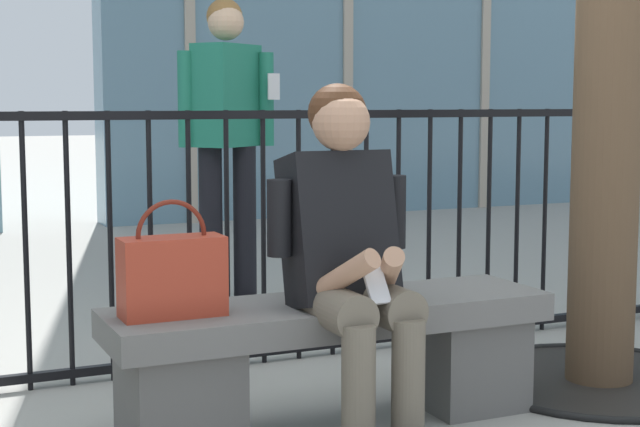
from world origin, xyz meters
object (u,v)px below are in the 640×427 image
handbag_on_bench (172,274)px  stone_bench (332,350)px  seated_person_with_phone (349,250)px  bystander_at_railing (227,128)px

handbag_on_bench → stone_bench: bearing=1.0°
stone_bench → handbag_on_bench: bearing=-179.0°
seated_person_with_phone → stone_bench: bearing=92.5°
stone_bench → bystander_at_railing: bystander_at_railing is taller
stone_bench → seated_person_with_phone: (0.01, -0.13, 0.38)m
handbag_on_bench → bystander_at_railing: size_ratio=0.23×
stone_bench → handbag_on_bench: (-0.58, -0.01, 0.32)m
stone_bench → seated_person_with_phone: seated_person_with_phone is taller
stone_bench → bystander_at_railing: bearing=80.8°
stone_bench → handbag_on_bench: size_ratio=4.15×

